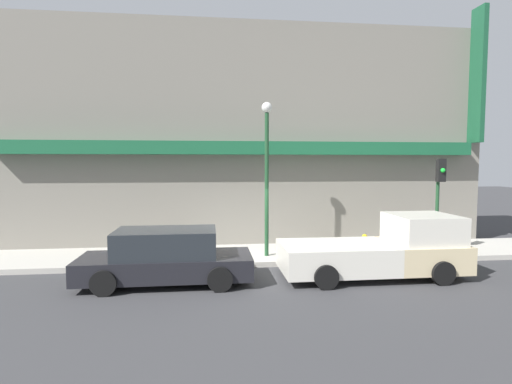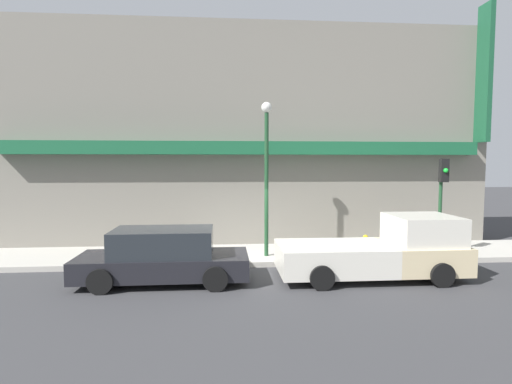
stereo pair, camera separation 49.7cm
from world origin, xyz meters
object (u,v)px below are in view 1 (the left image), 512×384
(pickup_truck, at_px, (383,250))
(traffic_light, at_px, (439,188))
(parked_car, at_px, (166,257))
(street_lamp, at_px, (267,160))
(fire_hydrant, at_px, (364,244))

(pickup_truck, relative_size, traffic_light, 1.60)
(pickup_truck, distance_m, traffic_light, 3.79)
(parked_car, distance_m, street_lamp, 4.78)
(parked_car, xyz_separation_m, street_lamp, (3.18, 2.27, 2.75))
(fire_hydrant, distance_m, street_lamp, 4.53)
(fire_hydrant, height_order, street_lamp, street_lamp)
(pickup_truck, height_order, street_lamp, street_lamp)
(traffic_light, bearing_deg, fire_hydrant, 176.02)
(traffic_light, bearing_deg, pickup_truck, -147.13)
(parked_car, xyz_separation_m, fire_hydrant, (6.61, 2.02, -0.20))
(pickup_truck, xyz_separation_m, parked_car, (-6.37, -0.00, -0.06))
(pickup_truck, bearing_deg, traffic_light, 32.88)
(fire_hydrant, relative_size, street_lamp, 0.14)
(pickup_truck, bearing_deg, fire_hydrant, 83.24)
(street_lamp, relative_size, traffic_light, 1.57)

